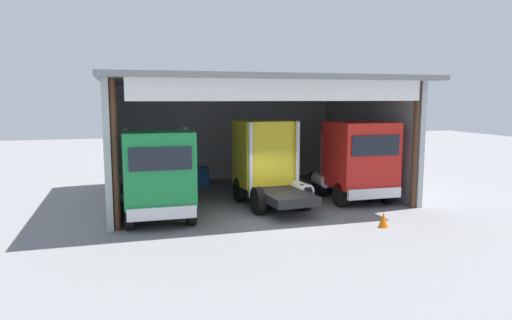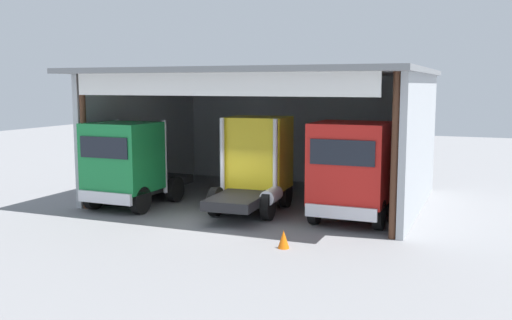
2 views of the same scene
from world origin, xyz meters
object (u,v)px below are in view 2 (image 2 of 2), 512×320
Objects in this scene: truck_green_center_right_bay at (128,163)px; tool_cart at (255,175)px; oil_drum at (267,174)px; traffic_cone at (284,239)px; truck_red_center_left_bay at (352,169)px; truck_yellow_left_bay at (256,162)px.

truck_green_center_right_bay reaches higher than tool_cart.
oil_drum is 1.05m from tool_cart.
truck_green_center_right_bay reaches higher than oil_drum.
truck_green_center_right_bay reaches higher than traffic_cone.
oil_drum is at bearing -110.40° from truck_green_center_right_bay.
oil_drum is at bearing 113.57° from traffic_cone.
truck_green_center_right_bay is at bearing 6.59° from truck_red_center_left_bay.
traffic_cone is at bearing -62.71° from truck_yellow_left_bay.
truck_yellow_left_bay is at bearing -160.45° from truck_green_center_right_bay.
truck_red_center_left_bay is (4.01, -0.69, 0.04)m from truck_yellow_left_bay.
oil_drum is (3.01, 7.80, -1.37)m from truck_green_center_right_bay.
truck_yellow_left_bay is 8.96× the size of traffic_cone.
truck_red_center_left_bay reaches higher than tool_cart.
traffic_cone is (5.05, -9.93, -0.22)m from tool_cart.
truck_red_center_left_bay is 9.13m from oil_drum.
truck_green_center_right_bay is 5.17m from truck_yellow_left_bay.
traffic_cone is at bearing 158.73° from truck_green_center_right_bay.
oil_drum is 11.94m from traffic_cone.
traffic_cone is (7.78, -3.14, -1.53)m from truck_green_center_right_bay.
traffic_cone is at bearing -66.43° from oil_drum.
truck_green_center_right_bay is 5.28× the size of tool_cart.
oil_drum is at bearing -48.88° from truck_red_center_left_bay.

